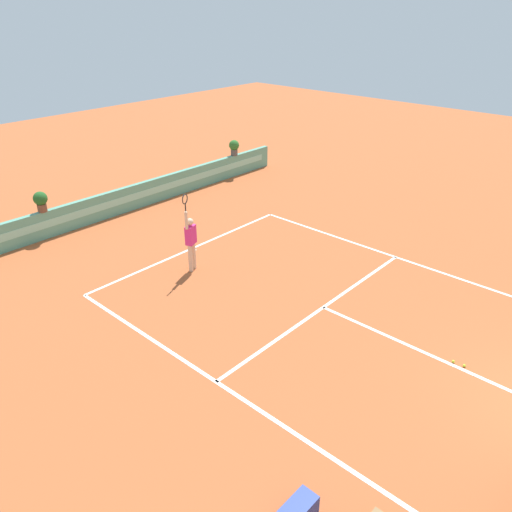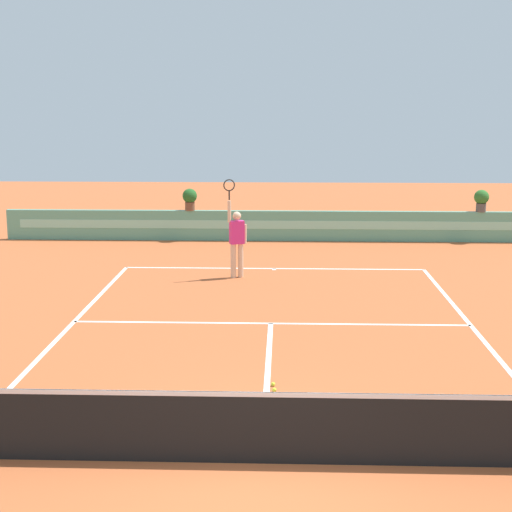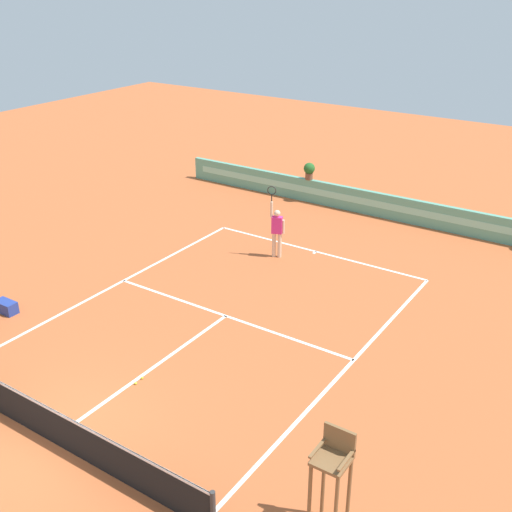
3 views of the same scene
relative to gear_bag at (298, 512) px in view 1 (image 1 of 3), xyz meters
name	(u,v)px [view 1 (image 1 of 3)]	position (x,y,z in m)	size (l,w,h in m)	color
ground_plane	(335,313)	(5.52, 3.00, -0.18)	(60.00, 60.00, 0.00)	#B2562D
court_lines	(314,303)	(5.52, 3.72, -0.18)	(8.32, 11.94, 0.01)	white
back_wall_barrier	(115,203)	(5.52, 13.39, 0.32)	(18.00, 0.21, 1.00)	#599E84
gear_bag	(298,512)	(0.00, 0.00, 0.00)	(0.70, 0.36, 0.36)	navy
tennis_player	(191,239)	(4.55, 7.75, 0.87)	(0.59, 0.33, 2.58)	beige
tennis_ball_near_baseline	(464,366)	(5.64, -0.50, -0.15)	(0.07, 0.07, 0.07)	#CCE033
tennis_ball_mid_court	(453,361)	(5.62, -0.25, -0.15)	(0.07, 0.07, 0.07)	#CCE033
potted_plant_left	(41,200)	(2.66, 13.39, 1.23)	(0.48, 0.48, 0.72)	brown
potted_plant_far_right	(234,147)	(12.22, 13.39, 1.23)	(0.48, 0.48, 0.72)	#514C47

